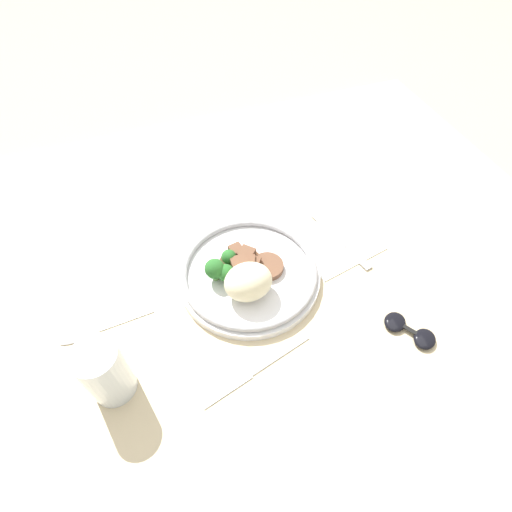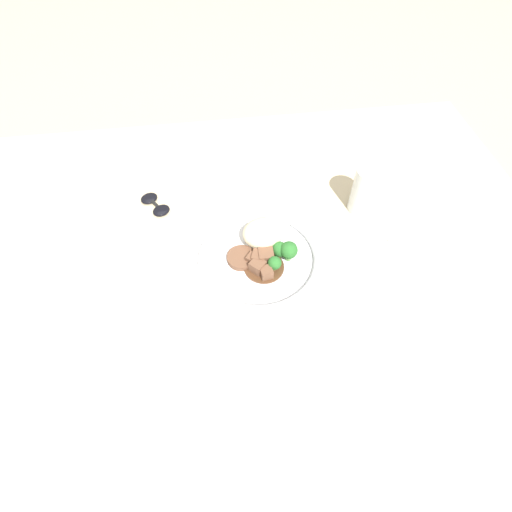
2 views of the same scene
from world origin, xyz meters
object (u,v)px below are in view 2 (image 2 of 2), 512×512
(spoon, at_px, (390,241))
(plate, at_px, (262,255))
(juice_glass, at_px, (366,192))
(fork, at_px, (160,275))
(sunglasses, at_px, (155,204))
(knife, at_px, (270,201))

(spoon, bearing_deg, plate, 178.77)
(juice_glass, distance_m, fork, 0.50)
(plate, bearing_deg, sunglasses, 138.96)
(knife, height_order, sunglasses, sunglasses)
(knife, distance_m, sunglasses, 0.28)
(plate, distance_m, knife, 0.19)
(knife, bearing_deg, juice_glass, -28.47)
(knife, height_order, spoon, spoon)
(sunglasses, bearing_deg, juice_glass, -41.79)
(plate, relative_size, sunglasses, 2.73)
(plate, relative_size, fork, 1.56)
(fork, bearing_deg, knife, -69.08)
(knife, bearing_deg, plate, -119.58)
(juice_glass, height_order, knife, juice_glass)
(juice_glass, bearing_deg, spoon, -73.76)
(juice_glass, relative_size, sunglasses, 1.19)
(plate, relative_size, spoon, 1.65)
(juice_glass, height_order, fork, juice_glass)
(knife, bearing_deg, spoon, -48.14)
(spoon, bearing_deg, juice_glass, 102.24)
(juice_glass, xyz_separation_m, knife, (-0.21, 0.05, -0.05))
(sunglasses, bearing_deg, fork, -119.59)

